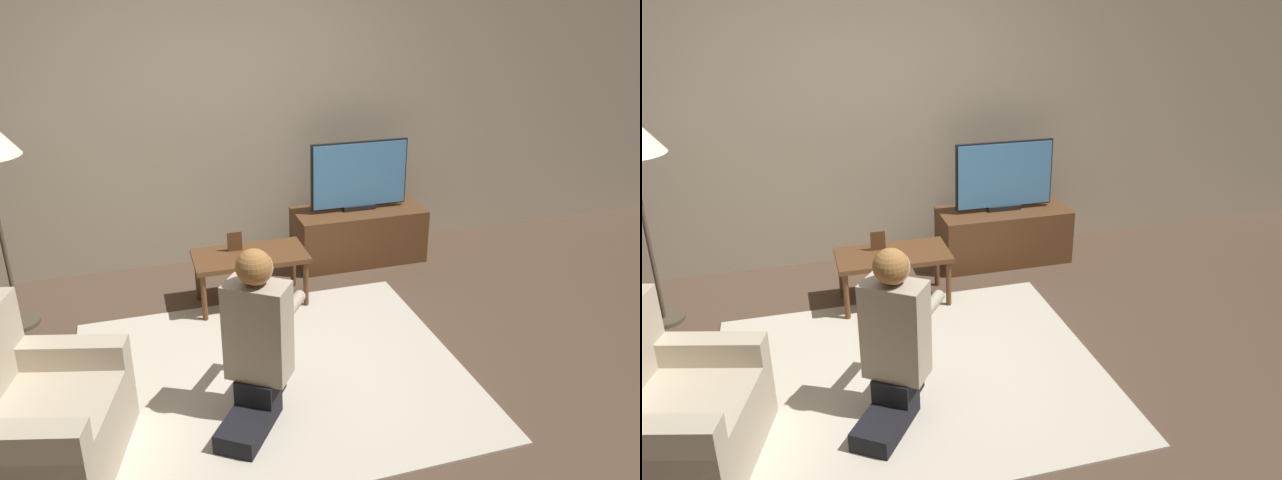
# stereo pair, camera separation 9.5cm
# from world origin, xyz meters

# --- Properties ---
(ground_plane) EXTENTS (10.00, 10.00, 0.00)m
(ground_plane) POSITION_xyz_m (0.00, 0.00, 0.00)
(ground_plane) COLOR brown
(wall_back) EXTENTS (10.00, 0.06, 2.60)m
(wall_back) POSITION_xyz_m (0.00, 1.93, 1.30)
(wall_back) COLOR tan
(wall_back) RESTS_ON ground_plane
(rug) EXTENTS (2.37, 2.01, 0.02)m
(rug) POSITION_xyz_m (0.00, 0.00, 0.01)
(rug) COLOR beige
(rug) RESTS_ON ground_plane
(tv_stand) EXTENTS (1.11, 0.49, 0.46)m
(tv_stand) POSITION_xyz_m (1.14, 1.53, 0.23)
(tv_stand) COLOR brown
(tv_stand) RESTS_ON ground_plane
(tv) EXTENTS (0.85, 0.08, 0.60)m
(tv) POSITION_xyz_m (1.14, 1.54, 0.77)
(tv) COLOR black
(tv) RESTS_ON tv_stand
(coffee_table) EXTENTS (0.84, 0.45, 0.41)m
(coffee_table) POSITION_xyz_m (0.08, 1.00, 0.36)
(coffee_table) COLOR brown
(coffee_table) RESTS_ON ground_plane
(armchair) EXTENTS (0.90, 0.98, 0.83)m
(armchair) POSITION_xyz_m (-1.29, -0.43, 0.28)
(armchair) COLOR #B7A88E
(armchair) RESTS_ON ground_plane
(person_kneeling) EXTENTS (0.65, 0.80, 1.01)m
(person_kneeling) POSITION_xyz_m (-0.15, -0.34, 0.51)
(person_kneeling) COLOR black
(person_kneeling) RESTS_ON rug
(picture_frame) EXTENTS (0.11, 0.01, 0.15)m
(picture_frame) POSITION_xyz_m (-0.02, 1.09, 0.48)
(picture_frame) COLOR brown
(picture_frame) RESTS_ON coffee_table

